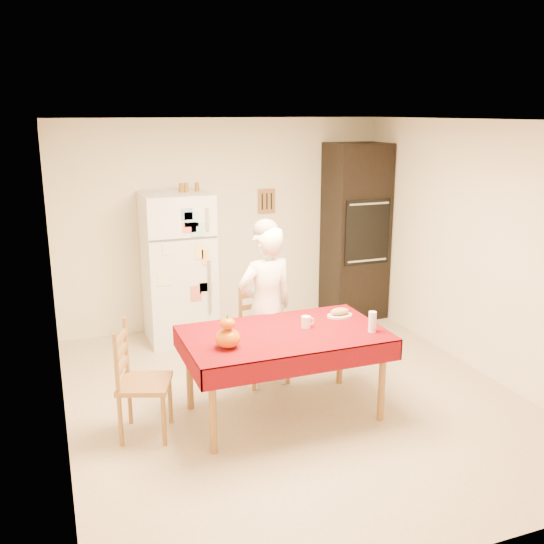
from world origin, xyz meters
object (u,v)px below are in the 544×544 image
seated_woman (266,308)px  bread_plate (340,316)px  chair_far (262,330)px  pumpkin_lower (228,338)px  refrigerator (178,268)px  oven_cabinet (355,232)px  wine_glass (372,322)px  coffee_mug (306,322)px  dining_table (284,340)px  chair_left (136,377)px

seated_woman → bread_plate: (0.57, -0.41, -0.01)m
chair_far → pumpkin_lower: (-0.62, -0.93, 0.33)m
refrigerator → oven_cabinet: 2.29m
oven_cabinet → chair_far: (-1.76, -1.42, -0.59)m
refrigerator → wine_glass: bearing=-64.3°
coffee_mug → pumpkin_lower: (-0.76, -0.20, 0.03)m
dining_table → seated_woman: bearing=84.6°
oven_cabinet → bread_plate: bearing=-121.4°
dining_table → wine_glass: 0.76m
chair_far → chair_left: same height
dining_table → wine_glass: bearing=-19.4°
pumpkin_lower → wine_glass: (1.25, -0.09, 0.01)m
chair_far → chair_left: (-1.31, -0.67, 0.00)m
chair_left → coffee_mug: (1.46, -0.05, 0.30)m
refrigerator → oven_cabinet: bearing=1.2°
seated_woman → chair_far: bearing=-105.3°
coffee_mug → pumpkin_lower: 0.79m
chair_left → dining_table: bearing=-75.3°
refrigerator → coffee_mug: (0.66, -2.10, -0.04)m
chair_left → chair_far: bearing=-43.6°
wine_glass → bread_plate: 0.46m
refrigerator → pumpkin_lower: refrigerator is taller
oven_cabinet → chair_left: (-3.07, -2.09, -0.59)m
refrigerator → dining_table: size_ratio=1.00×
chair_far → refrigerator: bearing=107.7°
chair_left → wine_glass: (1.94, -0.35, 0.34)m
wine_glass → bread_plate: size_ratio=0.73×
dining_table → pumpkin_lower: 0.58m
oven_cabinet → dining_table: bearing=-130.0°
dining_table → pumpkin_lower: size_ratio=8.34×
refrigerator → wine_glass: size_ratio=9.66×
dining_table → refrigerator: bearing=101.7°
dining_table → seated_woman: size_ratio=1.08×
seated_woman → coffee_mug: (0.16, -0.56, 0.03)m
pumpkin_lower → chair_far: bearing=56.5°
oven_cabinet → chair_left: 3.76m
oven_cabinet → chair_far: oven_cabinet is taller
refrigerator → bread_plate: size_ratio=7.08×
seated_woman → coffee_mug: size_ratio=15.72×
oven_cabinet → chair_left: oven_cabinet is taller
refrigerator → chair_left: (-0.79, -2.04, -0.34)m
refrigerator → seated_woman: (0.50, -1.54, -0.06)m
seated_woman → wine_glass: 1.07m
oven_cabinet → coffee_mug: size_ratio=22.00×
dining_table → chair_left: 1.25m
oven_cabinet → wine_glass: (-1.13, -2.43, -0.25)m
seated_woman → dining_table: bearing=75.3°
seated_woman → pumpkin_lower: seated_woman is taller
dining_table → wine_glass: wine_glass is taller
bread_plate → dining_table: bearing=-162.5°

